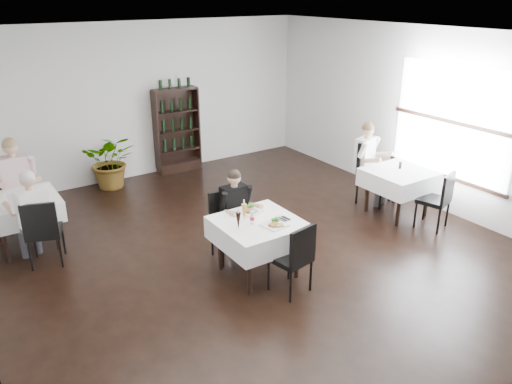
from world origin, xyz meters
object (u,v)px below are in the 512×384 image
potted_tree (111,161)px  diner_main (237,207)px  wine_shelf (177,131)px  main_table (258,231)px

potted_tree → diner_main: bearing=-80.6°
wine_shelf → potted_tree: 1.51m
main_table → diner_main: 0.58m
main_table → wine_shelf: bearing=78.2°
diner_main → potted_tree: bearing=99.4°
main_table → potted_tree: (-0.56, 4.14, -0.09)m
potted_tree → diner_main: (0.59, -3.58, 0.22)m
wine_shelf → diner_main: 3.85m
main_table → potted_tree: potted_tree is taller
wine_shelf → main_table: wine_shelf is taller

